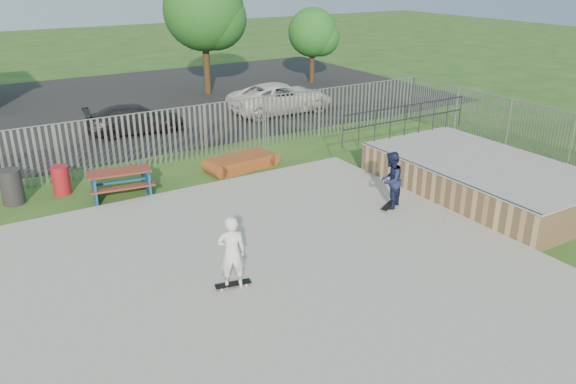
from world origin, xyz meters
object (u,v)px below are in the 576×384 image
skater_white (232,253)px  trash_bin_red (61,180)px  trash_bin_grey (12,187)px  tree_right (312,33)px  car_dark (135,119)px  funbox (241,162)px  picnic_table (120,183)px  tree_mid (204,10)px  skater_navy (391,180)px  car_white (281,98)px

skater_white → trash_bin_red: bearing=-54.5°
trash_bin_grey → trash_bin_red: bearing=2.4°
trash_bin_red → tree_right: (16.71, 10.84, 2.54)m
car_dark → tree_right: tree_right is taller
funbox → car_dark: size_ratio=0.56×
picnic_table → trash_bin_red: (-1.55, 1.09, 0.04)m
trash_bin_red → picnic_table: bearing=-35.0°
funbox → trash_bin_red: size_ratio=2.55×
funbox → tree_right: 16.13m
funbox → trash_bin_grey: bearing=167.9°
picnic_table → tree_right: bearing=45.9°
picnic_table → tree_mid: size_ratio=0.32×
tree_mid → funbox: bearing=-108.6°
trash_bin_red → car_dark: car_dark is taller
funbox → skater_white: bearing=-124.3°
trash_bin_red → skater_white: skater_white is taller
tree_mid → skater_navy: 18.25m
skater_white → tree_right: bearing=-106.6°
trash_bin_red → trash_bin_grey: (-1.42, -0.06, 0.09)m
funbox → tree_mid: size_ratio=0.35×
trash_bin_grey → skater_navy: skater_navy is taller
car_dark → skater_white: size_ratio=2.44×
tree_right → picnic_table: bearing=-141.8°
tree_mid → skater_navy: tree_mid is taller
trash_bin_grey → picnic_table: bearing=-19.1°
trash_bin_red → trash_bin_grey: trash_bin_grey is taller
car_white → tree_right: tree_right is taller
picnic_table → car_white: size_ratio=0.41×
trash_bin_red → trash_bin_grey: size_ratio=0.84×
skater_navy → skater_white: size_ratio=1.00×
car_white → trash_bin_grey: bearing=113.5°
trash_bin_red → car_dark: (4.12, 5.59, 0.17)m
skater_navy → funbox: bearing=-99.7°
tree_right → trash_bin_grey: bearing=-149.0°
funbox → tree_right: (10.79, 11.67, 2.77)m
skater_navy → skater_white: (-5.84, -1.55, 0.00)m
trash_bin_red → car_white: size_ratio=0.18×
car_dark → skater_navy: 12.67m
funbox → trash_bin_red: trash_bin_red is taller
trash_bin_red → car_white: 12.52m
tree_right → skater_navy: tree_right is taller
car_white → skater_navy: bearing=164.4°
car_dark → skater_navy: bearing=-155.6°
trash_bin_grey → car_dark: bearing=45.5°
picnic_table → skater_white: bearing=-78.2°
car_white → skater_white: bearing=145.9°
car_white → skater_white: 16.31m
funbox → skater_navy: size_ratio=1.36×
car_white → tree_right: (5.42, 5.45, 2.25)m
car_dark → skater_white: bearing=178.4°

